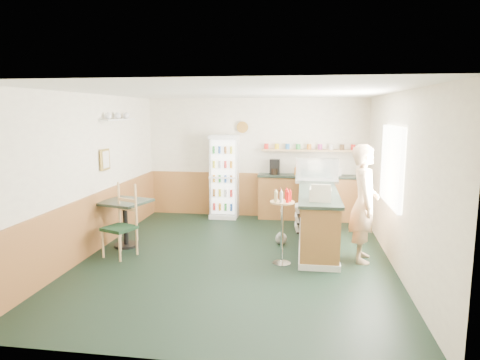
% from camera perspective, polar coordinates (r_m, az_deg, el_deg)
% --- Properties ---
extents(ground, '(6.00, 6.00, 0.00)m').
position_cam_1_polar(ground, '(7.19, -0.58, -10.39)').
color(ground, black).
rests_on(ground, ground).
extents(room_envelope, '(5.04, 6.02, 2.72)m').
position_cam_1_polar(room_envelope, '(7.59, -1.44, 2.48)').
color(room_envelope, white).
rests_on(room_envelope, ground).
extents(service_counter, '(0.68, 3.01, 1.01)m').
position_cam_1_polar(service_counter, '(8.02, 10.24, -5.04)').
color(service_counter, '#A37334').
rests_on(service_counter, ground).
extents(back_counter, '(2.24, 0.42, 1.69)m').
position_cam_1_polar(back_counter, '(9.68, 8.98, -2.02)').
color(back_counter, '#A37334').
rests_on(back_counter, ground).
extents(drinks_fridge, '(0.62, 0.53, 1.89)m').
position_cam_1_polar(drinks_fridge, '(9.71, -2.11, 0.47)').
color(drinks_fridge, white).
rests_on(drinks_fridge, ground).
extents(display_case, '(0.84, 0.44, 0.48)m').
position_cam_1_polar(display_case, '(8.61, 10.23, 1.26)').
color(display_case, silver).
rests_on(display_case, service_counter).
extents(cash_register, '(0.35, 0.37, 0.19)m').
position_cam_1_polar(cash_register, '(6.88, 10.66, -1.89)').
color(cash_register, beige).
rests_on(cash_register, service_counter).
extents(shopkeeper, '(0.50, 0.66, 1.90)m').
position_cam_1_polar(shopkeeper, '(7.13, 16.21, -3.03)').
color(shopkeeper, tan).
rests_on(shopkeeper, ground).
extents(condiment_stand, '(0.38, 0.38, 1.19)m').
position_cam_1_polar(condiment_stand, '(6.74, 5.64, -4.82)').
color(condiment_stand, silver).
rests_on(condiment_stand, ground).
extents(newspaper_rack, '(0.09, 0.41, 0.49)m').
position_cam_1_polar(newspaper_rack, '(7.91, 7.67, -5.06)').
color(newspaper_rack, black).
rests_on(newspaper_rack, ground).
extents(cafe_table, '(0.94, 0.94, 0.84)m').
position_cam_1_polar(cafe_table, '(7.91, -15.06, -4.44)').
color(cafe_table, black).
rests_on(cafe_table, ground).
extents(cafe_chair, '(0.59, 0.59, 1.22)m').
position_cam_1_polar(cafe_chair, '(7.47, -15.54, -4.91)').
color(cafe_chair, black).
rests_on(cafe_chair, ground).
extents(dog_doorstop, '(0.21, 0.27, 0.26)m').
position_cam_1_polar(dog_doorstop, '(7.90, 5.51, -7.71)').
color(dog_doorstop, gray).
rests_on(dog_doorstop, ground).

